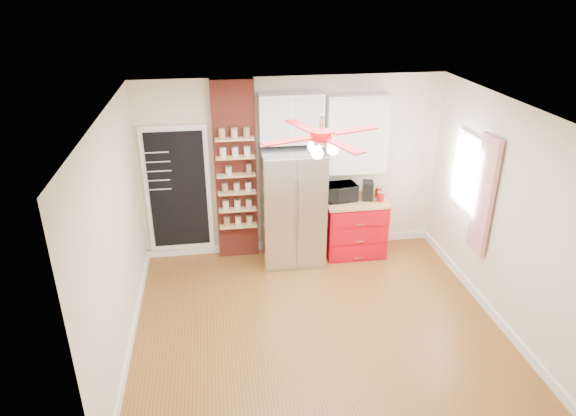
{
  "coord_description": "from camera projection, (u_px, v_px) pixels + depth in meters",
  "views": [
    {
      "loc": [
        -1.13,
        -5.15,
        3.98
      ],
      "look_at": [
        -0.23,
        0.9,
        1.19
      ],
      "focal_mm": 32.0,
      "sensor_mm": 36.0,
      "label": 1
    }
  ],
  "objects": [
    {
      "name": "window",
      "position": [
        468.0,
        173.0,
        6.9
      ],
      "size": [
        0.04,
        0.75,
        1.05
      ],
      "primitive_type": "cube",
      "color": "white",
      "rests_on": "wall_right"
    },
    {
      "name": "pantry_jar_beans",
      "position": [
        249.0,
        170.0,
        7.32
      ],
      "size": [
        0.08,
        0.08,
        0.14
      ],
      "primitive_type": "cylinder",
      "rotation": [
        0.0,
        0.0,
        0.04
      ],
      "color": "#92694A",
      "rests_on": "brick_pillar"
    },
    {
      "name": "ceiling",
      "position": [
        322.0,
        110.0,
        5.31
      ],
      "size": [
        4.5,
        4.5,
        0.0
      ],
      "primitive_type": "plane",
      "color": "white",
      "rests_on": "wall_back"
    },
    {
      "name": "fridge",
      "position": [
        293.0,
        207.0,
        7.53
      ],
      "size": [
        0.9,
        0.7,
        1.75
      ],
      "primitive_type": "cube",
      "color": "silver",
      "rests_on": "floor"
    },
    {
      "name": "coffee_maker",
      "position": [
        368.0,
        190.0,
        7.66
      ],
      "size": [
        0.2,
        0.23,
        0.28
      ],
      "primitive_type": "cube",
      "rotation": [
        0.0,
        0.0,
        -0.22
      ],
      "color": "black",
      "rests_on": "red_cabinet"
    },
    {
      "name": "canister_left",
      "position": [
        381.0,
        197.0,
        7.62
      ],
      "size": [
        0.11,
        0.11,
        0.14
      ],
      "primitive_type": "cylinder",
      "rotation": [
        0.0,
        0.0,
        -0.07
      ],
      "color": "#AA0912",
      "rests_on": "red_cabinet"
    },
    {
      "name": "floor",
      "position": [
        316.0,
        323.0,
        6.43
      ],
      "size": [
        4.5,
        4.5,
        0.0
      ],
      "primitive_type": "plane",
      "color": "brown",
      "rests_on": "ground"
    },
    {
      "name": "upper_glass_cabinet",
      "position": [
        291.0,
        118.0,
        7.18
      ],
      "size": [
        0.9,
        0.35,
        0.7
      ],
      "primitive_type": "cube",
      "color": "white",
      "rests_on": "wall_back"
    },
    {
      "name": "upper_shelf_unit",
      "position": [
        356.0,
        134.0,
        7.44
      ],
      "size": [
        0.9,
        0.3,
        1.15
      ],
      "primitive_type": "cube",
      "color": "white",
      "rests_on": "wall_back"
    },
    {
      "name": "canister_right",
      "position": [
        379.0,
        192.0,
        7.78
      ],
      "size": [
        0.11,
        0.11,
        0.15
      ],
      "primitive_type": "cylinder",
      "rotation": [
        0.0,
        0.0,
        0.06
      ],
      "color": "#B5210A",
      "rests_on": "red_cabinet"
    },
    {
      "name": "pantry_jar_oats",
      "position": [
        229.0,
        171.0,
        7.3
      ],
      "size": [
        0.11,
        0.11,
        0.12
      ],
      "primitive_type": "cylinder",
      "rotation": [
        0.0,
        0.0,
        0.16
      ],
      "color": "beige",
      "rests_on": "brick_pillar"
    },
    {
      "name": "ceiling_fan",
      "position": [
        322.0,
        136.0,
        5.43
      ],
      "size": [
        1.4,
        1.4,
        0.44
      ],
      "color": "silver",
      "rests_on": "ceiling"
    },
    {
      "name": "wall_back",
      "position": [
        292.0,
        167.0,
        7.67
      ],
      "size": [
        4.5,
        0.02,
        2.7
      ],
      "primitive_type": "cube",
      "color": "beige",
      "rests_on": "floor"
    },
    {
      "name": "wall_left",
      "position": [
        116.0,
        240.0,
        5.57
      ],
      "size": [
        0.02,
        4.0,
        2.7
      ],
      "primitive_type": "cube",
      "color": "beige",
      "rests_on": "floor"
    },
    {
      "name": "chalkboard",
      "position": [
        178.0,
        190.0,
        7.52
      ],
      "size": [
        0.95,
        0.05,
        1.95
      ],
      "color": "white",
      "rests_on": "wall_back"
    },
    {
      "name": "brick_pillar",
      "position": [
        236.0,
        172.0,
        7.49
      ],
      "size": [
        0.6,
        0.16,
        2.7
      ],
      "primitive_type": "cube",
      "color": "maroon",
      "rests_on": "floor"
    },
    {
      "name": "curtain",
      "position": [
        484.0,
        196.0,
        6.44
      ],
      "size": [
        0.06,
        0.4,
        1.55
      ],
      "primitive_type": "cube",
      "color": "red",
      "rests_on": "wall_right"
    },
    {
      "name": "wall_right",
      "position": [
        502.0,
        214.0,
        6.17
      ],
      "size": [
        0.02,
        4.0,
        2.7
      ],
      "primitive_type": "cube",
      "color": "beige",
      "rests_on": "floor"
    },
    {
      "name": "wall_front",
      "position": [
        370.0,
        338.0,
        4.07
      ],
      "size": [
        4.5,
        0.02,
        2.7
      ],
      "primitive_type": "cube",
      "color": "beige",
      "rests_on": "floor"
    },
    {
      "name": "red_cabinet",
      "position": [
        354.0,
        226.0,
        7.88
      ],
      "size": [
        0.94,
        0.64,
        0.9
      ],
      "color": "red",
      "rests_on": "floor"
    },
    {
      "name": "toaster_oven",
      "position": [
        340.0,
        192.0,
        7.63
      ],
      "size": [
        0.5,
        0.38,
        0.26
      ],
      "primitive_type": "imported",
      "rotation": [
        0.0,
        0.0,
        0.14
      ],
      "color": "black",
      "rests_on": "red_cabinet"
    }
  ]
}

